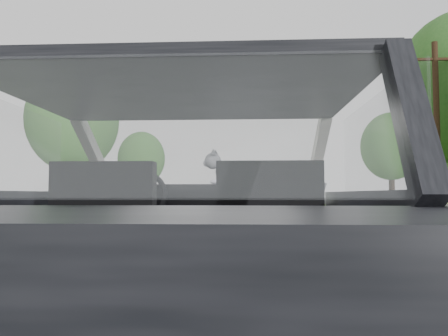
# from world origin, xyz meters

# --- Properties ---
(subject_car) EXTENTS (1.80, 4.00, 1.45)m
(subject_car) POSITION_xyz_m (0.00, 0.00, 0.72)
(subject_car) COLOR black
(subject_car) RESTS_ON ground
(dashboard) EXTENTS (1.58, 0.45, 0.30)m
(dashboard) POSITION_xyz_m (0.00, 0.62, 0.85)
(dashboard) COLOR black
(dashboard) RESTS_ON subject_car
(driver_seat) EXTENTS (0.50, 0.72, 0.42)m
(driver_seat) POSITION_xyz_m (-0.40, -0.29, 0.88)
(driver_seat) COLOR black
(driver_seat) RESTS_ON subject_car
(passenger_seat) EXTENTS (0.50, 0.72, 0.42)m
(passenger_seat) POSITION_xyz_m (0.40, -0.29, 0.88)
(passenger_seat) COLOR black
(passenger_seat) RESTS_ON subject_car
(steering_wheel) EXTENTS (0.36, 0.36, 0.04)m
(steering_wheel) POSITION_xyz_m (-0.40, 0.33, 0.92)
(steering_wheel) COLOR black
(steering_wheel) RESTS_ON dashboard
(cat) EXTENTS (0.59, 0.29, 0.25)m
(cat) POSITION_xyz_m (0.30, 0.58, 1.08)
(cat) COLOR slate
(cat) RESTS_ON dashboard
(guardrail) EXTENTS (0.05, 90.00, 0.32)m
(guardrail) POSITION_xyz_m (4.30, 10.00, 0.58)
(guardrail) COLOR gray
(guardrail) RESTS_ON ground
(other_car) EXTENTS (2.52, 4.76, 1.49)m
(other_car) POSITION_xyz_m (-0.79, 21.95, 0.74)
(other_car) COLOR #B8B8B9
(other_car) RESTS_ON ground
(highway_sign) EXTENTS (0.22, 0.92, 2.30)m
(highway_sign) POSITION_xyz_m (4.62, 27.24, 1.15)
(highway_sign) COLOR #1E6F30
(highway_sign) RESTS_ON ground
(utility_pole) EXTENTS (0.29, 0.29, 6.97)m
(utility_pole) POSITION_xyz_m (7.73, 14.92, 3.49)
(utility_pole) COLOR #412A19
(utility_pole) RESTS_ON ground
(tree_2) EXTENTS (4.64, 4.64, 6.06)m
(tree_2) POSITION_xyz_m (10.31, 20.83, 3.03)
(tree_2) COLOR #25591E
(tree_2) RESTS_ON ground
(tree_3) EXTENTS (6.89, 6.89, 8.21)m
(tree_3) POSITION_xyz_m (13.48, 38.15, 4.11)
(tree_3) COLOR #25591E
(tree_3) RESTS_ON ground
(tree_5) EXTENTS (6.15, 6.15, 8.49)m
(tree_5) POSITION_xyz_m (-10.49, 23.73, 4.25)
(tree_5) COLOR #25591E
(tree_5) RESTS_ON ground
(tree_6) EXTENTS (4.42, 4.42, 6.32)m
(tree_6) POSITION_xyz_m (-9.11, 35.69, 3.16)
(tree_6) COLOR #25591E
(tree_6) RESTS_ON ground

